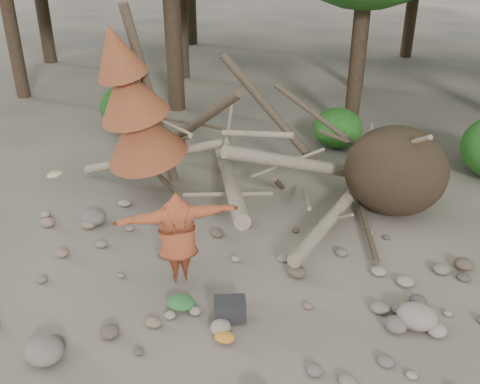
% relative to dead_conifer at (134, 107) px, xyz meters
% --- Properties ---
extents(ground, '(120.00, 120.00, 0.00)m').
position_rel_dead_conifer_xyz_m(ground, '(3.12, -3.37, -2.11)').
color(ground, '#514C44').
rests_on(ground, ground).
extents(deadfall_pile, '(8.55, 5.24, 3.30)m').
position_rel_dead_conifer_xyz_m(deadfall_pile, '(5.13, 0.87, -1.16)').
color(deadfall_pile, '#332619').
rests_on(deadfall_pile, ground).
extents(dead_conifer, '(2.06, 2.16, 4.35)m').
position_rel_dead_conifer_xyz_m(dead_conifer, '(0.00, 0.00, 0.00)').
color(dead_conifer, '#4C3F30').
rests_on(dead_conifer, ground).
extents(bush_left, '(1.80, 1.80, 1.44)m').
position_rel_dead_conifer_xyz_m(bush_left, '(-2.38, 3.83, -1.39)').
color(bush_left, '#1A4F15').
rests_on(bush_left, ground).
extents(bush_mid, '(1.40, 1.40, 1.12)m').
position_rel_dead_conifer_xyz_m(bush_mid, '(3.92, 4.43, -1.55)').
color(bush_mid, '#24641D').
rests_on(bush_mid, ground).
extents(frisbee_thrower, '(3.04, 1.66, 2.08)m').
position_rel_dead_conifer_xyz_m(frisbee_thrower, '(2.37, -2.98, -1.17)').
color(frisbee_thrower, brown).
rests_on(frisbee_thrower, ground).
extents(backpack, '(0.60, 0.51, 0.34)m').
position_rel_dead_conifer_xyz_m(backpack, '(3.56, -3.67, -1.94)').
color(backpack, black).
rests_on(backpack, ground).
extents(cloth_green, '(0.48, 0.40, 0.18)m').
position_rel_dead_conifer_xyz_m(cloth_green, '(2.70, -3.67, -2.02)').
color(cloth_green, '#26602A').
rests_on(cloth_green, ground).
extents(cloth_orange, '(0.32, 0.27, 0.12)m').
position_rel_dead_conifer_xyz_m(cloth_orange, '(3.66, -4.18, -2.05)').
color(cloth_orange, '#B56F1F').
rests_on(cloth_orange, ground).
extents(boulder_front_left, '(0.61, 0.55, 0.36)m').
position_rel_dead_conifer_xyz_m(boulder_front_left, '(1.29, -5.38, -1.93)').
color(boulder_front_left, '#6A6258').
rests_on(boulder_front_left, ground).
extents(boulder_mid_right, '(0.63, 0.57, 0.38)m').
position_rel_dead_conifer_xyz_m(boulder_mid_right, '(6.42, -2.84, -1.92)').
color(boulder_mid_right, gray).
rests_on(boulder_mid_right, ground).
extents(boulder_mid_left, '(0.56, 0.50, 0.34)m').
position_rel_dead_conifer_xyz_m(boulder_mid_left, '(-0.24, -1.68, -1.94)').
color(boulder_mid_left, '#5D554F').
rests_on(boulder_mid_left, ground).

